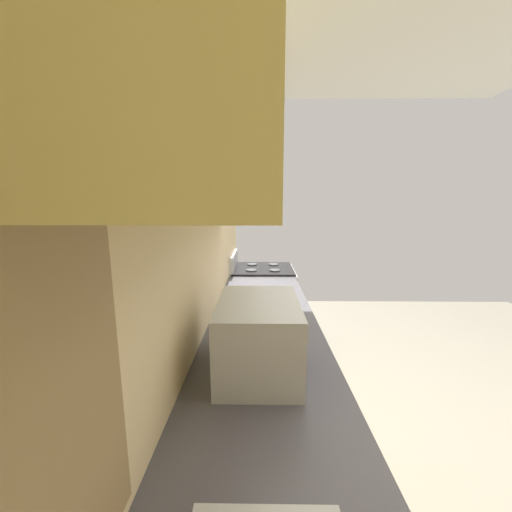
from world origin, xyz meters
name	(u,v)px	position (x,y,z in m)	size (l,w,h in m)	color
ground_plane	(433,454)	(0.00, 0.00, 0.00)	(6.05, 6.05, 0.00)	gray
wall_back	(197,240)	(0.00, 1.50, 1.41)	(3.90, 0.12, 2.81)	beige
counter_run	(263,441)	(-0.41, 1.12, 0.46)	(2.96, 0.66, 0.92)	#E2D77F
upper_cabinets	(225,118)	(-0.41, 1.28, 1.95)	(2.01, 0.32, 0.72)	#DBCF7C
window_back_wall	(23,435)	(-1.34, 1.43, 1.33)	(0.44, 0.02, 0.69)	#997A4C
oven_range	(263,308)	(1.40, 1.10, 0.47)	(0.66, 0.68, 1.10)	#B7BABF
microwave	(259,335)	(-0.51, 1.14, 1.07)	(0.46, 0.34, 0.30)	#B7BABF
bowl	(275,302)	(0.26, 1.03, 0.95)	(0.14, 0.14, 0.06)	silver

